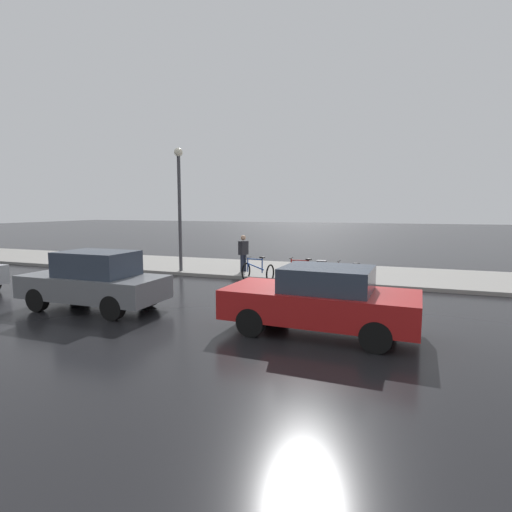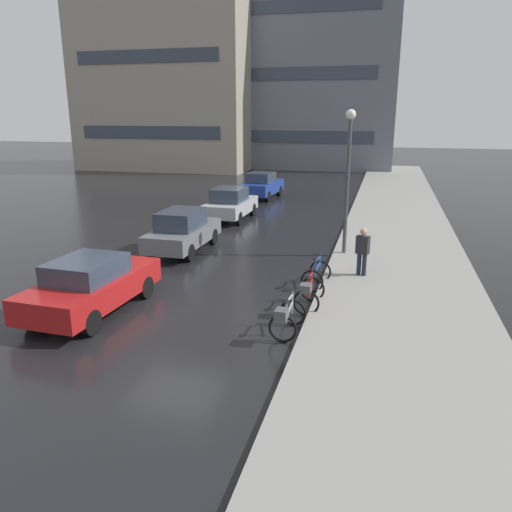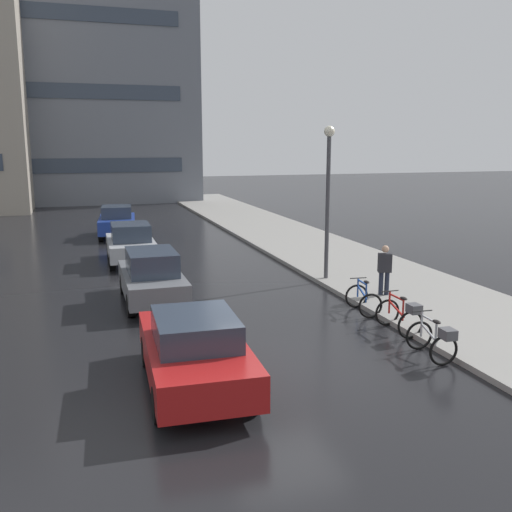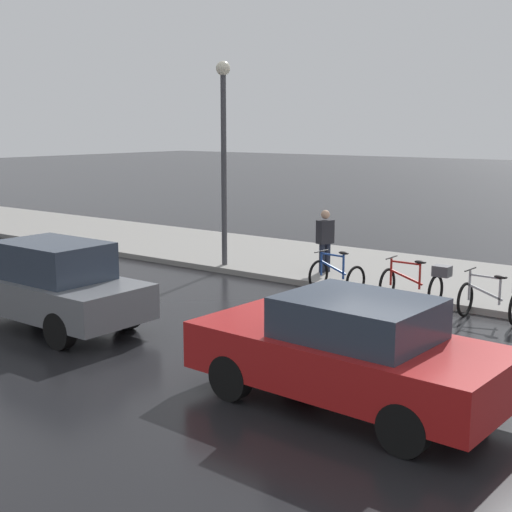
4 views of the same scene
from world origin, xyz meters
The scene contains 9 objects.
ground_plane centered at (0.00, 0.00, 0.00)m, with size 140.00×140.00×0.00m, color black.
sidewalk_kerb centered at (6.00, 10.00, 0.07)m, with size 4.80×60.00×0.14m, color gray.
bicycle_nearest centered at (3.27, -0.81, 0.48)m, with size 0.75×1.36×0.97m.
bicycle_second centered at (3.52, 0.96, 0.50)m, with size 0.72×1.42×0.97m.
bicycle_third centered at (3.47, 2.89, 0.39)m, with size 0.81×1.16×0.98m.
car_red centered at (-2.09, -0.61, 0.76)m, with size 2.04×4.34×1.52m.
car_grey centered at (-2.10, 5.71, 0.81)m, with size 1.73×4.09×1.63m.
pedestrian centered at (4.77, 4.01, 0.95)m, with size 0.46×0.36×1.68m.
streetlamp centered at (3.99, 6.59, 3.34)m, with size 0.36×0.36×5.30m.
Camera 4 is at (-10.05, -5.12, 3.71)m, focal length 50.00 mm.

